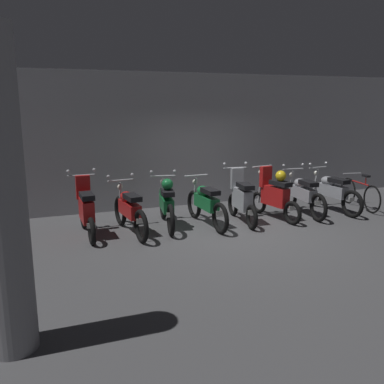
{
  "coord_description": "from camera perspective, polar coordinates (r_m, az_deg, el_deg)",
  "views": [
    {
      "loc": [
        -3.71,
        -7.34,
        2.6
      ],
      "look_at": [
        -0.72,
        0.74,
        0.75
      ],
      "focal_mm": 38.61,
      "sensor_mm": 36.0,
      "label": 1
    }
  ],
  "objects": [
    {
      "name": "bicycle",
      "position": [
        11.27,
        22.14,
        -0.23
      ],
      "size": [
        0.5,
        1.71,
        0.89
      ],
      "color": "black",
      "rests_on": "ground"
    },
    {
      "name": "back_wall",
      "position": [
        10.76,
        -0.05,
        7.21
      ],
      "size": [
        16.0,
        0.3,
        3.36
      ],
      "primitive_type": "cube",
      "color": "#ADADB2",
      "rests_on": "ground"
    },
    {
      "name": "motorbike_slot_0",
      "position": [
        8.48,
        -14.41,
        -2.41
      ],
      "size": [
        0.59,
        1.68,
        1.29
      ],
      "color": "black",
      "rests_on": "ground"
    },
    {
      "name": "support_pillar",
      "position": [
        4.55,
        -24.98,
        -0.7
      ],
      "size": [
        0.51,
        0.51,
        3.36
      ],
      "primitive_type": "cylinder",
      "color": "gray",
      "rests_on": "ground"
    },
    {
      "name": "ground_plane",
      "position": [
        8.63,
        6.24,
        -5.49
      ],
      "size": [
        80.0,
        80.0,
        0.0
      ],
      "primitive_type": "plane",
      "color": "#4C4C4F"
    },
    {
      "name": "motorbike_slot_6",
      "position": [
        10.16,
        15.07,
        -0.27
      ],
      "size": [
        0.59,
        1.95,
        1.15
      ],
      "color": "black",
      "rests_on": "ground"
    },
    {
      "name": "motorbike_slot_3",
      "position": [
        8.93,
        1.93,
        -1.55
      ],
      "size": [
        0.56,
        1.95,
        1.03
      ],
      "color": "black",
      "rests_on": "ground"
    },
    {
      "name": "motorbike_slot_4",
      "position": [
        9.24,
        6.85,
        -0.92
      ],
      "size": [
        0.59,
        1.68,
        1.29
      ],
      "color": "black",
      "rests_on": "ground"
    },
    {
      "name": "motorbike_slot_2",
      "position": [
        8.83,
        -3.56,
        -1.48
      ],
      "size": [
        0.59,
        1.94,
        1.15
      ],
      "color": "black",
      "rests_on": "ground"
    },
    {
      "name": "motorbike_slot_7",
      "position": [
        10.67,
        18.71,
        0.08
      ],
      "size": [
        0.59,
        1.95,
        1.15
      ],
      "color": "black",
      "rests_on": "ground"
    },
    {
      "name": "motorbike_slot_5",
      "position": [
        9.61,
        11.31,
        -0.33
      ],
      "size": [
        0.56,
        1.67,
        1.18
      ],
      "color": "black",
      "rests_on": "ground"
    },
    {
      "name": "motorbike_slot_1",
      "position": [
        8.46,
        -8.65,
        -2.44
      ],
      "size": [
        0.59,
        1.95,
        1.15
      ],
      "color": "black",
      "rests_on": "ground"
    }
  ]
}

